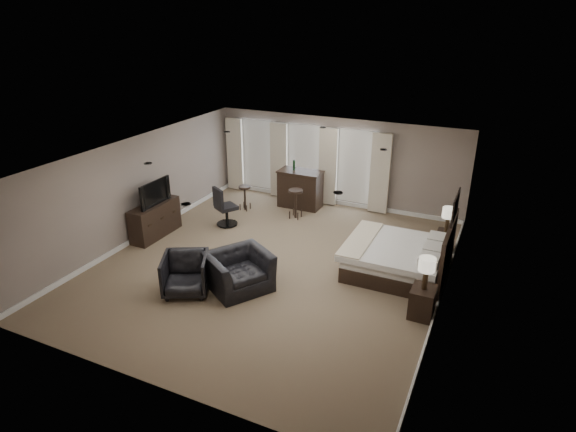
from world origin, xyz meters
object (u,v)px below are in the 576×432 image
at_px(nightstand_near, 422,302).
at_px(nightstand_far, 445,242).
at_px(armchair_far, 185,272).
at_px(bar_stool_left, 245,198).
at_px(bar_stool_right, 296,204).
at_px(bed, 395,244).
at_px(lamp_far, 448,220).
at_px(armchair_near, 239,265).
at_px(desk_chair, 226,206).
at_px(lamp_near, 426,274).
at_px(dresser, 155,220).
at_px(bar_counter, 300,189).
at_px(tv, 153,201).

relative_size(nightstand_near, nightstand_far, 1.10).
bearing_deg(armchair_far, bar_stool_left, 77.11).
bearing_deg(bar_stool_left, bar_stool_right, 2.25).
bearing_deg(bed, nightstand_far, 58.46).
relative_size(lamp_far, armchair_far, 0.67).
bearing_deg(armchair_far, armchair_near, 5.39).
distance_m(armchair_near, desk_chair, 3.33).
height_order(nightstand_near, lamp_far, lamp_far).
relative_size(armchair_far, bar_stool_left, 1.27).
xyz_separation_m(lamp_near, dresser, (-6.92, 0.75, -0.48)).
height_order(lamp_near, bar_counter, lamp_near).
height_order(armchair_far, bar_counter, bar_counter).
distance_m(tv, desk_chair, 1.92).
bearing_deg(desk_chair, lamp_near, -169.98).
bearing_deg(bar_stool_left, armchair_near, -62.01).
bearing_deg(armchair_far, tv, 113.41).
height_order(bar_counter, bar_stool_right, bar_counter).
distance_m(lamp_far, armchair_near, 5.06).
distance_m(nightstand_near, lamp_far, 2.95).
height_order(dresser, bar_counter, bar_counter).
relative_size(armchair_near, armchair_far, 1.34).
bearing_deg(armchair_near, armchair_far, 155.54).
distance_m(tv, armchair_near, 3.56).
xyz_separation_m(dresser, bar_stool_left, (1.22, 2.51, -0.07)).
bearing_deg(lamp_near, bar_stool_left, 150.22).
bearing_deg(tv, desk_chair, -44.34).
distance_m(nightstand_far, lamp_near, 2.97).
bearing_deg(lamp_near, nightstand_far, 90.00).
bearing_deg(bar_stool_right, lamp_near, -38.98).
xyz_separation_m(bed, dresser, (-6.03, -0.70, -0.24)).
relative_size(bed, bar_stool_left, 2.92).
xyz_separation_m(bar_stool_left, bar_stool_right, (1.59, 0.06, 0.06)).
bearing_deg(bar_counter, armchair_far, -92.54).
bearing_deg(bed, bar_counter, 141.74).
height_order(nightstand_near, bar_stool_left, bar_stool_left).
xyz_separation_m(lamp_far, dresser, (-6.92, -2.15, -0.41)).
bearing_deg(dresser, bed, 6.63).
bearing_deg(nightstand_far, bar_counter, 163.72).
bearing_deg(armchair_far, nightstand_near, -12.63).
xyz_separation_m(nightstand_near, lamp_far, (0.00, 2.90, 0.55)).
relative_size(dresser, desk_chair, 1.37).
relative_size(nightstand_near, desk_chair, 0.54).
bearing_deg(armchair_far, lamp_near, -12.63).
height_order(nightstand_near, armchair_near, armchair_near).
bearing_deg(nightstand_near, nightstand_far, 90.00).
bearing_deg(desk_chair, bar_counter, -91.01).
height_order(lamp_near, desk_chair, lamp_near).
relative_size(bar_stool_right, desk_chair, 0.76).
height_order(dresser, bar_stool_left, dresser).
bearing_deg(bar_counter, tv, -127.12).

